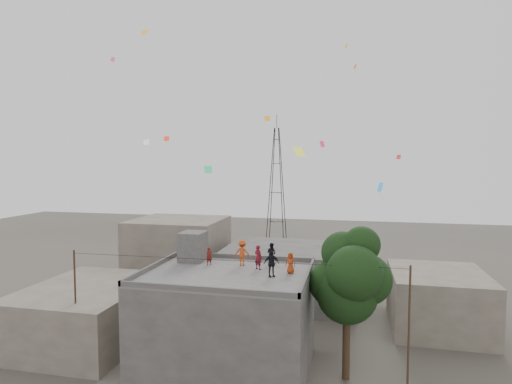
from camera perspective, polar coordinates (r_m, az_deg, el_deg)
ground at (r=28.82m, az=-3.84°, el=-22.54°), size 140.00×140.00×0.00m
main_building at (r=27.58m, az=-3.87°, el=-16.87°), size 10.00×8.00×6.10m
parapet at (r=26.61m, az=-3.91°, el=-10.43°), size 10.00×8.00×0.30m
stair_head_box at (r=29.83m, az=-8.41°, el=-7.19°), size 1.60×1.80×2.00m
neighbor_west at (r=34.20m, az=-21.41°, el=-14.80°), size 8.00×10.00×4.00m
neighbor_north at (r=40.41m, az=4.72°, el=-10.84°), size 12.00×9.00×5.00m
neighbor_northwest at (r=45.23m, az=-10.29°, el=-7.97°), size 9.00×8.00×7.00m
neighbor_east at (r=36.88m, az=23.08°, el=-13.12°), size 7.00×8.00×4.40m
tree at (r=26.16m, az=12.45°, el=-11.10°), size 4.90×4.60×9.10m
utility_line at (r=26.06m, az=-3.60°, el=-16.33°), size 20.12×0.62×7.40m
transmission_tower at (r=65.77m, az=2.75°, el=0.76°), size 2.97×2.97×20.01m
person_red_adult at (r=27.27m, az=0.30°, el=-8.70°), size 0.68×0.60×1.55m
person_orange_child at (r=26.47m, az=4.62°, el=-9.40°), size 0.67×0.47×1.29m
person_dark_child at (r=28.78m, az=2.07°, el=-8.17°), size 0.85×0.77×1.41m
person_dark_adult at (r=25.62m, az=2.05°, el=-9.50°), size 1.01×0.78×1.60m
person_orange_adult at (r=28.26m, az=-1.84°, el=-8.11°), size 1.10×0.65×1.68m
person_red_child at (r=28.60m, az=-6.25°, el=-8.52°), size 0.50×0.49×1.16m
kites at (r=31.69m, az=1.03°, el=9.20°), size 23.13×17.66×12.12m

